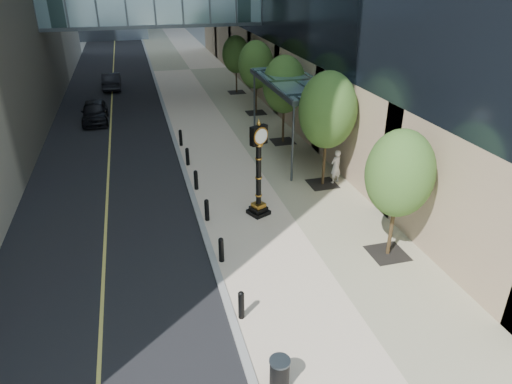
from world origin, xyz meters
TOP-DOWN VIEW (x-y plane):
  - ground at (0.00, 0.00)m, footprint 320.00×320.00m
  - road at (-7.00, 40.00)m, footprint 8.00×180.00m
  - sidewalk at (1.00, 40.00)m, footprint 8.00×180.00m
  - curb at (-3.00, 40.00)m, footprint 0.25×180.00m
  - skywalk at (-3.00, 28.00)m, footprint 17.00×4.20m
  - entrance_canopy at (3.48, 14.00)m, footprint 3.00×8.00m
  - bollard_row at (-2.70, 9.00)m, footprint 0.20×16.20m
  - street_trees at (3.60, 15.38)m, footprint 2.78×28.39m
  - street_clock at (-0.39, 7.35)m, footprint 1.07×1.07m
  - trash_bin at (-2.36, -1.85)m, footprint 0.62×0.62m
  - pedestrian at (4.27, 9.52)m, footprint 0.75×0.63m
  - car_near at (-8.00, 23.52)m, footprint 1.84×4.38m
  - car_far at (-6.97, 33.48)m, footprint 1.57×4.37m

SIDE VIEW (x-z plane):
  - ground at x=0.00m, z-range 0.00..0.00m
  - road at x=-7.00m, z-range 0.00..0.02m
  - sidewalk at x=1.00m, z-range 0.00..0.06m
  - curb at x=-3.00m, z-range 0.00..0.07m
  - bollard_row at x=-2.70m, z-range 0.06..0.96m
  - trash_bin at x=-2.36m, z-range 0.06..0.96m
  - car_far at x=-6.97m, z-range 0.02..1.46m
  - car_near at x=-8.00m, z-range 0.02..1.50m
  - pedestrian at x=4.27m, z-range 0.06..1.83m
  - street_clock at x=-0.39m, z-range -0.23..4.07m
  - street_trees at x=3.60m, z-range 0.77..6.49m
  - entrance_canopy at x=3.48m, z-range 2.00..6.38m
  - skywalk at x=-3.00m, z-range 4.81..10.61m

